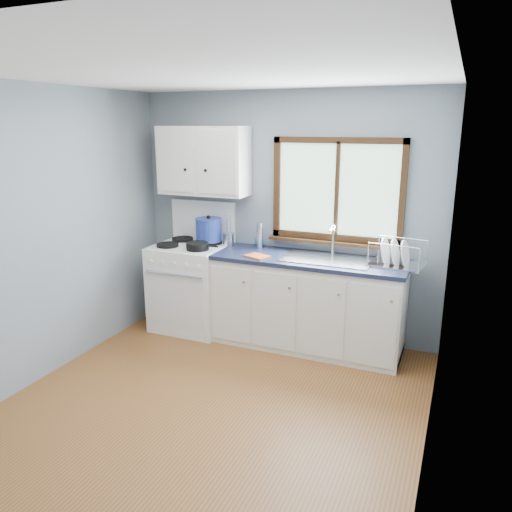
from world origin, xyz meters
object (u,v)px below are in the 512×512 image
at_px(stockpot, 209,229).
at_px(utensil_crock, 229,239).
at_px(base_cabinets, 308,307).
at_px(dish_rack, 396,258).
at_px(sink, 327,266).
at_px(gas_range, 192,284).
at_px(skillet, 197,245).
at_px(thermos, 260,236).

relative_size(stockpot, utensil_crock, 0.80).
height_order(base_cabinets, dish_rack, dish_rack).
bearing_deg(stockpot, base_cabinets, -5.18).
bearing_deg(sink, gas_range, -179.29).
distance_m(skillet, thermos, 0.64).
bearing_deg(stockpot, gas_range, -142.61).
relative_size(gas_range, stockpot, 4.58).
distance_m(sink, thermos, 0.80).
bearing_deg(thermos, dish_rack, -4.27).
xyz_separation_m(gas_range, skillet, (0.18, -0.17, 0.49)).
bearing_deg(gas_range, utensil_crock, 19.78).
bearing_deg(base_cabinets, sink, -0.13).
relative_size(skillet, utensil_crock, 0.94).
bearing_deg(sink, skillet, -171.94).
distance_m(skillet, dish_rack, 1.95).
xyz_separation_m(utensil_crock, thermos, (0.34, 0.04, 0.06)).
relative_size(sink, dish_rack, 1.65).
bearing_deg(dish_rack, stockpot, -174.83).
height_order(stockpot, utensil_crock, utensil_crock).
bearing_deg(skillet, thermos, 29.81).
xyz_separation_m(sink, thermos, (-0.76, 0.16, 0.19)).
relative_size(sink, stockpot, 2.83).
bearing_deg(stockpot, thermos, 5.35).
distance_m(gas_range, base_cabinets, 1.31).
bearing_deg(utensil_crock, dish_rack, -2.22).
bearing_deg(gas_range, stockpot, 37.39).
bearing_deg(skillet, gas_range, 135.31).
xyz_separation_m(base_cabinets, utensil_crock, (-0.92, 0.12, 0.59)).
bearing_deg(sink, dish_rack, 4.81).
bearing_deg(utensil_crock, base_cabinets, -7.40).
bearing_deg(sink, base_cabinets, 179.87).
height_order(sink, stockpot, stockpot).
distance_m(sink, utensil_crock, 1.12).
relative_size(stockpot, thermos, 1.11).
xyz_separation_m(base_cabinets, thermos, (-0.58, 0.16, 0.64)).
bearing_deg(sink, thermos, 168.35).
xyz_separation_m(sink, dish_rack, (0.63, 0.05, 0.13)).
xyz_separation_m(stockpot, thermos, (0.56, 0.05, -0.03)).
distance_m(base_cabinets, dish_rack, 0.99).
bearing_deg(stockpot, sink, -4.49).
bearing_deg(gas_range, thermos, 13.60).
height_order(utensil_crock, dish_rack, utensil_crock).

